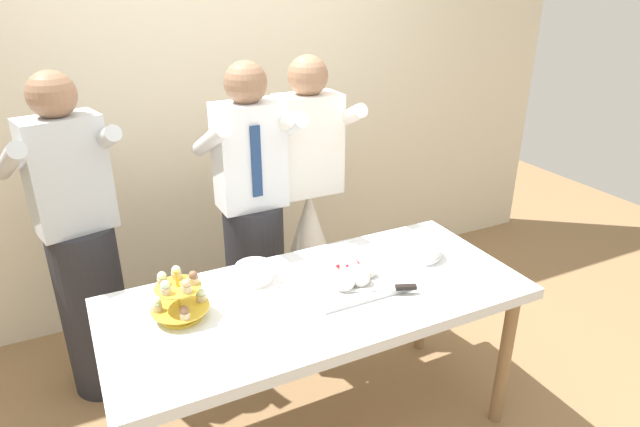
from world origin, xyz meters
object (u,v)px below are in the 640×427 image
(round_cake, at_px, (254,274))
(person_bride, at_px, (309,245))
(person_groom, at_px, (254,235))
(dessert_table, at_px, (319,308))
(person_guest, at_px, (84,260))
(main_cake_tray, at_px, (351,277))
(plate_stack, at_px, (419,251))
(cupcake_stand, at_px, (179,298))

(round_cake, relative_size, person_bride, 0.14)
(person_bride, bearing_deg, person_groom, -172.07)
(dessert_table, height_order, person_bride, person_bride)
(person_guest, bearing_deg, round_cake, -42.40)
(main_cake_tray, distance_m, person_bride, 0.82)
(dessert_table, height_order, person_groom, person_groom)
(person_groom, bearing_deg, dessert_table, -87.31)
(main_cake_tray, distance_m, round_cake, 0.43)
(main_cake_tray, relative_size, plate_stack, 2.05)
(cupcake_stand, bearing_deg, plate_stack, -0.33)
(plate_stack, bearing_deg, round_cake, 170.51)
(main_cake_tray, bearing_deg, dessert_table, -179.81)
(dessert_table, bearing_deg, person_bride, 67.57)
(dessert_table, distance_m, round_cake, 0.32)
(person_groom, bearing_deg, round_cake, -109.40)
(round_cake, distance_m, person_guest, 0.90)
(person_bride, bearing_deg, round_cake, -133.63)
(plate_stack, bearing_deg, person_groom, 133.81)
(person_bride, bearing_deg, cupcake_stand, -142.40)
(plate_stack, xyz_separation_m, round_cake, (-0.79, 0.13, 0.00))
(person_bride, bearing_deg, main_cake_tray, -101.59)
(dessert_table, height_order, person_guest, person_guest)
(person_bride, bearing_deg, person_guest, 177.59)
(dessert_table, xyz_separation_m, person_groom, (-0.03, 0.72, 0.05))
(plate_stack, relative_size, round_cake, 0.86)
(round_cake, bearing_deg, person_groom, 70.60)
(round_cake, bearing_deg, dessert_table, -45.15)
(person_bride, bearing_deg, dessert_table, -112.43)
(person_guest, bearing_deg, cupcake_stand, -67.16)
(cupcake_stand, bearing_deg, round_cake, 19.50)
(cupcake_stand, height_order, person_guest, person_guest)
(round_cake, height_order, person_groom, person_groom)
(main_cake_tray, height_order, person_bride, person_bride)
(person_groom, height_order, person_bride, same)
(main_cake_tray, bearing_deg, plate_stack, 10.86)
(person_groom, xyz_separation_m, person_guest, (-0.84, 0.10, 0.00))
(plate_stack, height_order, person_guest, person_guest)
(plate_stack, distance_m, person_bride, 0.77)
(cupcake_stand, bearing_deg, dessert_table, -8.78)
(dessert_table, height_order, plate_stack, plate_stack)
(main_cake_tray, relative_size, round_cake, 1.78)
(round_cake, xyz_separation_m, person_guest, (-0.66, 0.61, -0.07))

